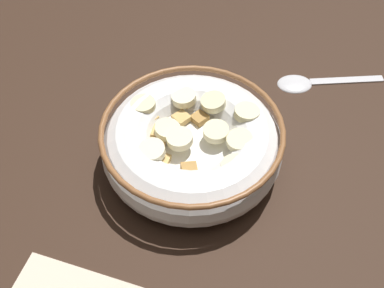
{
  "coord_description": "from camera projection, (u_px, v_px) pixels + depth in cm",
  "views": [
    {
      "loc": [
        -24.31,
        23.0,
        44.05
      ],
      "look_at": [
        0.0,
        0.0,
        3.0
      ],
      "focal_mm": 47.83,
      "sensor_mm": 36.0,
      "label": 1
    }
  ],
  "objects": [
    {
      "name": "ground_plane",
      "position": [
        192.0,
        167.0,
        0.56
      ],
      "size": [
        112.53,
        112.53,
        2.0
      ],
      "primitive_type": "cube",
      "color": "#332116"
    },
    {
      "name": "spoon",
      "position": [
        306.0,
        81.0,
        0.63
      ],
      "size": [
        10.16,
        11.68,
        0.8
      ],
      "color": "silver",
      "rests_on": "ground_plane"
    },
    {
      "name": "cereal_bowl",
      "position": [
        192.0,
        144.0,
        0.53
      ],
      "size": [
        18.82,
        18.82,
        5.85
      ],
      "color": "white",
      "rests_on": "ground_plane"
    }
  ]
}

